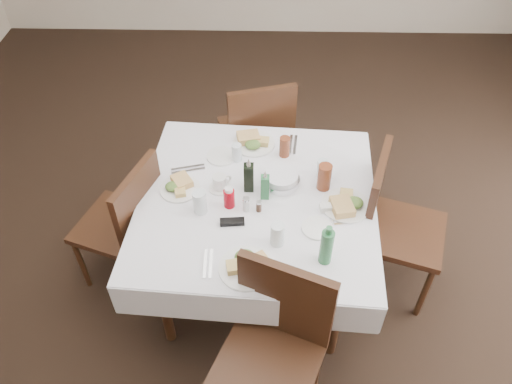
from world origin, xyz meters
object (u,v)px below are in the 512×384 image
Objects in this scene: coffee_mug at (220,183)px; green_bottle at (326,246)px; chair_east at (390,219)px; bread_basket at (281,179)px; chair_south at (275,340)px; dining_table at (257,208)px; chair_west at (128,220)px; ketchup_bottle at (229,198)px; water_e at (322,168)px; oil_cruet_green at (265,186)px; chair_north at (258,131)px; water_s at (278,234)px; oil_cruet_dark at (249,176)px; water_n at (237,152)px; water_w at (200,202)px.

green_bottle is (0.56, -0.50, 0.07)m from coffee_mug.
chair_east reaches higher than bread_basket.
bread_basket is (0.03, 0.89, 0.23)m from chair_south.
chair_west is (-0.77, 0.01, -0.14)m from dining_table.
ketchup_bottle is (-0.25, 0.71, 0.26)m from chair_south.
green_bottle reaches higher than chair_south.
oil_cruet_green is at bearing -150.36° from water_e.
chair_south reaches higher than oil_cruet_green.
chair_north is 0.80m from bread_basket.
water_s is at bearing -93.36° from bread_basket.
oil_cruet_dark is at bearing 128.13° from green_bottle.
chair_west is 4.44× the size of bread_basket.
chair_west reaches higher than bread_basket.
water_e is at bearing 63.17° from water_s.
water_e is (0.27, 0.97, 0.25)m from chair_south.
dining_table is 10.89× the size of coffee_mug.
green_bottle is at bearing -92.52° from water_e.
chair_east reaches higher than oil_cruet_green.
ketchup_bottle is at bearing -157.09° from dining_table.
water_n is 0.49× the size of oil_cruet_dark.
chair_south reaches higher than water_w.
bread_basket is 1.61× the size of ketchup_bottle.
water_n is at bearing 142.45° from bread_basket.
chair_north reaches higher than chair_west.
chair_east is 0.70m from bread_basket.
oil_cruet_dark reaches higher than dining_table.
chair_south reaches higher than bread_basket.
water_n is (-0.12, -0.55, 0.26)m from chair_north.
chair_south is 1.17m from chair_west.
oil_cruet_green is (0.17, -0.32, 0.03)m from water_n.
chair_west is 8.46× the size of water_n.
chair_west is at bearing -173.18° from bread_basket.
water_e reaches higher than coffee_mug.
coffee_mug is 0.53× the size of green_bottle.
oil_cruet_green is 0.27m from coffee_mug.
chair_west is 0.69m from ketchup_bottle.
chair_north reaches higher than water_n.
oil_cruet_dark is at bearing 52.31° from ketchup_bottle.
ketchup_bottle is (-0.26, 0.26, -0.00)m from water_s.
coffee_mug is (-0.20, -0.80, 0.24)m from chair_north.
water_s reaches higher than water_e.
water_n is 0.84× the size of water_s.
chair_north is at bearing 81.64° from ketchup_bottle.
oil_cruet_dark is 1.77× the size of coffee_mug.
water_n is at bearing -101.94° from chair_north.
chair_east is 7.63× the size of coffee_mug.
chair_east is 5.04× the size of oil_cruet_green.
water_n is at bearing 107.65° from oil_cruet_dark.
chair_east is 4.63× the size of bread_basket.
chair_west is (-0.88, 0.78, -0.03)m from chair_south.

